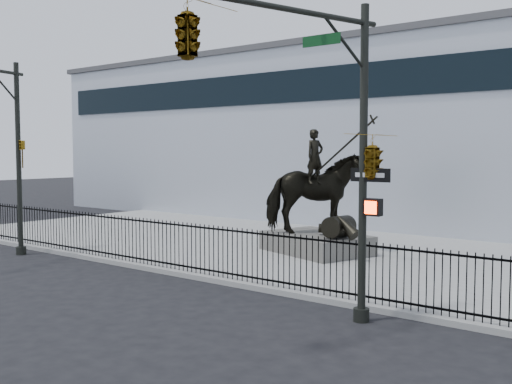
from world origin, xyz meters
The scene contains 8 objects.
ground centered at (0.00, 0.00, 0.00)m, with size 120.00×120.00×0.00m, color black.
plaza centered at (0.00, 7.00, 0.07)m, with size 30.00×12.00×0.15m, color gray.
building centered at (0.00, 20.00, 4.50)m, with size 44.00×14.00×9.00m, color silver.
picket_fence centered at (0.00, 1.25, 0.90)m, with size 22.10×0.10×1.50m.
statue_plinth centered at (1.79, 6.56, 0.49)m, with size 3.65×2.51×0.68m, color #4F4C48.
equestrian_statue centered at (1.86, 6.54, 2.27)m, with size 4.47×3.50×3.96m.
traffic_signal_left centered at (-6.75, -0.62, 4.03)m, with size 1.52×4.84×7.00m.
traffic_signal_right centered at (6.47, -2.00, 4.85)m, with size 2.17×6.86×7.00m.
Camera 1 is at (13.27, -11.66, 3.84)m, focal length 42.00 mm.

